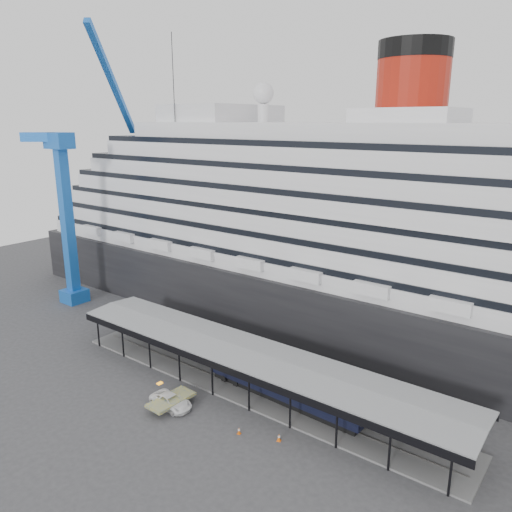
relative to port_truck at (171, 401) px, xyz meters
name	(u,v)px	position (x,y,z in m)	size (l,w,h in m)	color
ground	(226,406)	(4.98, 4.17, -0.79)	(200.00, 200.00, 0.00)	#373739
cruise_ship	(354,216)	(5.03, 36.17, 17.56)	(130.00, 30.00, 43.90)	black
platform_canopy	(251,372)	(4.98, 9.17, 1.58)	(56.00, 9.18, 5.30)	slate
crane_blue	(71,197)	(-40.13, 14.79, 19.17)	(22.63, 19.19, 47.60)	blue
port_truck	(171,401)	(0.00, 0.00, 0.00)	(2.61, 5.65, 1.57)	white
pullman_carriage	(283,382)	(9.95, 9.17, 1.82)	(21.92, 3.58, 21.44)	black
traffic_cone_left	(167,393)	(-2.32, 1.51, -0.46)	(0.44, 0.44, 0.66)	red
traffic_cone_mid	(239,431)	(9.80, 0.81, -0.39)	(0.48, 0.48, 0.80)	#D0540B
traffic_cone_right	(279,437)	(14.01, 2.42, -0.36)	(0.56, 0.56, 0.85)	orange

